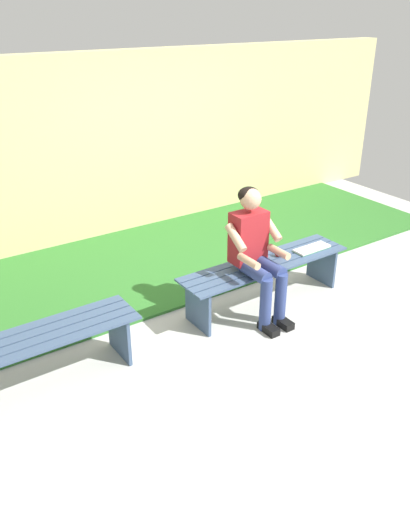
{
  "coord_description": "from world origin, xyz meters",
  "views": [
    {
      "loc": [
        3.07,
        3.5,
        2.75
      ],
      "look_at": [
        0.82,
        0.15,
        0.81
      ],
      "focal_mm": 36.65,
      "sensor_mm": 36.0,
      "label": 1
    }
  ],
  "objects_px": {
    "bench_far": "(29,351)",
    "apple": "(278,253)",
    "person_seated": "(256,249)",
    "book_open": "(312,249)",
    "bench_near": "(265,272)"
  },
  "relations": [
    {
      "from": "bench_near",
      "to": "person_seated",
      "type": "distance_m",
      "value": 0.42
    },
    {
      "from": "apple",
      "to": "book_open",
      "type": "distance_m",
      "value": 0.41
    },
    {
      "from": "apple",
      "to": "book_open",
      "type": "relative_size",
      "value": 0.17
    },
    {
      "from": "bench_near",
      "to": "book_open",
      "type": "height_order",
      "value": "book_open"
    },
    {
      "from": "person_seated",
      "to": "book_open",
      "type": "xyz_separation_m",
      "value": [
        -0.81,
        -0.06,
        -0.23
      ]
    },
    {
      "from": "bench_near",
      "to": "bench_far",
      "type": "xyz_separation_m",
      "value": [
        2.35,
        0.0,
        -0.0
      ]
    },
    {
      "from": "apple",
      "to": "book_open",
      "type": "height_order",
      "value": "apple"
    },
    {
      "from": "person_seated",
      "to": "apple",
      "type": "distance_m",
      "value": 0.47
    },
    {
      "from": "apple",
      "to": "person_seated",
      "type": "bearing_deg",
      "value": 18.3
    },
    {
      "from": "bench_near",
      "to": "book_open",
      "type": "xyz_separation_m",
      "value": [
        -0.59,
        0.04,
        0.11
      ]
    },
    {
      "from": "person_seated",
      "to": "book_open",
      "type": "distance_m",
      "value": 0.84
    },
    {
      "from": "bench_far",
      "to": "apple",
      "type": "xyz_separation_m",
      "value": [
        -2.54,
        -0.03,
        0.14
      ]
    },
    {
      "from": "book_open",
      "to": "person_seated",
      "type": "bearing_deg",
      "value": 3.9
    },
    {
      "from": "bench_near",
      "to": "apple",
      "type": "distance_m",
      "value": 0.24
    },
    {
      "from": "bench_near",
      "to": "bench_far",
      "type": "height_order",
      "value": "same"
    }
  ]
}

